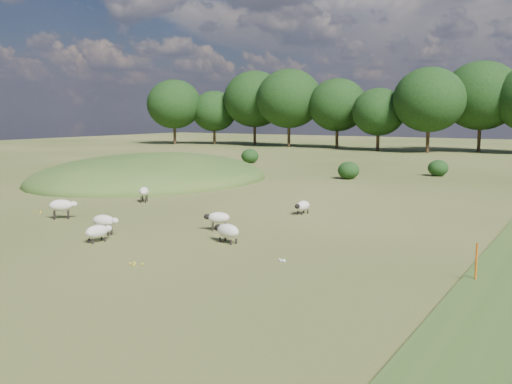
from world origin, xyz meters
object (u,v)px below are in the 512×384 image
sheep_2 (218,218)px  sheep_3 (98,231)px  marker_post (476,263)px  sheep_1 (62,205)px  sheep_4 (104,221)px  sheep_0 (227,231)px  sheep_5 (303,206)px  sheep_6 (144,192)px

sheep_2 → sheep_3: sheep_2 is taller
sheep_2 → sheep_3: 5.03m
marker_post → sheep_1: size_ratio=0.99×
sheep_1 → sheep_4: bearing=-63.8°
sheep_0 → sheep_2: (-1.64, 1.72, 0.09)m
marker_post → sheep_2: bearing=168.1°
sheep_1 → sheep_5: (9.16, 7.07, -0.23)m
sheep_5 → sheep_4: bearing=-23.0°
sheep_0 → sheep_6: sheep_6 is taller
sheep_2 → sheep_6: 9.20m
sheep_2 → sheep_4: 4.69m
marker_post → sheep_2: 11.08m
sheep_2 → sheep_6: (-8.12, 4.34, 0.04)m
sheep_0 → sheep_4: (-5.08, -1.47, 0.12)m
sheep_1 → sheep_3: (5.15, -2.63, -0.22)m
marker_post → sheep_4: marker_post is taller
sheep_3 → sheep_6: 10.12m
sheep_0 → sheep_1: bearing=13.8°
sheep_5 → marker_post: bearing=56.6°
sheep_4 → sheep_6: bearing=110.0°
sheep_1 → sheep_3: sheep_1 is taller
sheep_2 → sheep_5: bearing=-131.0°
sheep_1 → sheep_2: (7.88, 1.60, -0.09)m
sheep_2 → sheep_4: bearing=15.0°
sheep_6 → marker_post: bearing=-142.8°
sheep_3 → sheep_5: sheep_3 is taller
sheep_2 → sheep_6: bearing=-55.9°
sheep_1 → sheep_2: size_ratio=1.06×
sheep_4 → sheep_5: 9.86m
sheep_3 → sheep_5: bearing=-13.0°
sheep_0 → sheep_5: (-0.36, 7.19, -0.05)m
sheep_0 → sheep_4: size_ratio=1.10×
sheep_5 → sheep_2: bearing=-7.6°
marker_post → sheep_0: 9.22m
sheep_3 → sheep_1: bearing=72.5°
sheep_4 → sheep_6: 8.86m
sheep_1 → sheep_5: sheep_1 is taller
sheep_0 → sheep_5: sheep_0 is taller
marker_post → sheep_0: (-9.20, 0.55, -0.12)m
sheep_2 → sheep_3: size_ratio=0.94×
sheep_0 → sheep_4: bearing=30.7°
sheep_3 → sheep_6: size_ratio=1.01×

